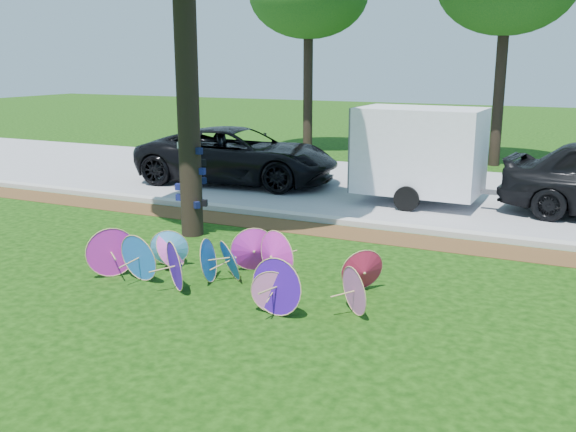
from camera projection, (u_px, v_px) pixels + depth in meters
ground at (200, 301)px, 9.47m from camera, size 90.00×90.00×0.00m
mulch_strip at (317, 229)px, 13.43m from camera, size 90.00×1.00×0.01m
curb at (329, 220)px, 14.03m from camera, size 90.00×0.30×0.12m
street at (384, 188)px, 17.70m from camera, size 90.00×8.00×0.01m
parasol_pile at (227, 264)px, 9.98m from camera, size 4.84×1.92×0.84m
black_van at (238, 156)px, 18.34m from camera, size 5.97×3.25×1.59m
cargo_trailer at (420, 150)px, 15.56m from camera, size 2.98×1.95×2.65m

